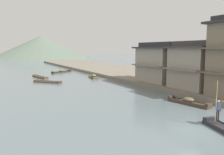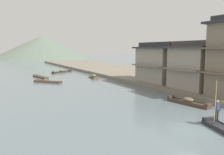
{
  "view_description": "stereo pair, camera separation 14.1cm",
  "coord_description": "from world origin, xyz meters",
  "px_view_note": "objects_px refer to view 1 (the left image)",
  "views": [
    {
      "loc": [
        -12.64,
        -10.39,
        5.78
      ],
      "look_at": [
        3.01,
        17.87,
        1.56
      ],
      "focal_mm": 35.28,
      "sensor_mm": 36.0,
      "label": 1
    },
    {
      "loc": [
        -12.52,
        -10.45,
        5.78
      ],
      "look_at": [
        3.01,
        17.87,
        1.56
      ],
      "focal_mm": 35.28,
      "sensor_mm": 36.0,
      "label": 2
    }
  ],
  "objects_px": {
    "boatman_person": "(218,108)",
    "house_waterfront_tall": "(159,63)",
    "boat_moored_far": "(62,72)",
    "house_waterfront_second": "(196,65)",
    "boat_midriver_drifting": "(188,102)",
    "boat_moored_nearest": "(94,77)",
    "boat_moored_second": "(48,82)",
    "boat_moored_third": "(40,77)"
  },
  "relations": [
    {
      "from": "boat_moored_third",
      "to": "house_waterfront_tall",
      "type": "distance_m",
      "value": 23.91
    },
    {
      "from": "boat_moored_far",
      "to": "house_waterfront_second",
      "type": "height_order",
      "value": "house_waterfront_second"
    },
    {
      "from": "boatman_person",
      "to": "house_waterfront_tall",
      "type": "relative_size",
      "value": 0.41
    },
    {
      "from": "boat_midriver_drifting",
      "to": "house_waterfront_tall",
      "type": "height_order",
      "value": "house_waterfront_tall"
    },
    {
      "from": "boat_moored_nearest",
      "to": "house_waterfront_second",
      "type": "bearing_deg",
      "value": -74.44
    },
    {
      "from": "boat_moored_nearest",
      "to": "boat_moored_far",
      "type": "height_order",
      "value": "boat_moored_nearest"
    },
    {
      "from": "boat_moored_second",
      "to": "boat_moored_far",
      "type": "bearing_deg",
      "value": 65.56
    },
    {
      "from": "boat_moored_nearest",
      "to": "boat_midriver_drifting",
      "type": "height_order",
      "value": "boat_moored_nearest"
    },
    {
      "from": "boatman_person",
      "to": "boat_moored_second",
      "type": "height_order",
      "value": "boatman_person"
    },
    {
      "from": "boatman_person",
      "to": "boat_moored_third",
      "type": "distance_m",
      "value": 35.66
    },
    {
      "from": "boat_moored_second",
      "to": "boat_midriver_drifting",
      "type": "relative_size",
      "value": 0.92
    },
    {
      "from": "boatman_person",
      "to": "house_waterfront_second",
      "type": "distance_m",
      "value": 13.24
    },
    {
      "from": "boat_moored_second",
      "to": "house_waterfront_second",
      "type": "relative_size",
      "value": 0.71
    },
    {
      "from": "boatman_person",
      "to": "house_waterfront_second",
      "type": "height_order",
      "value": "house_waterfront_second"
    },
    {
      "from": "boat_moored_third",
      "to": "house_waterfront_second",
      "type": "bearing_deg",
      "value": -60.05
    },
    {
      "from": "boat_moored_far",
      "to": "house_waterfront_tall",
      "type": "bearing_deg",
      "value": -73.22
    },
    {
      "from": "boat_moored_second",
      "to": "boat_moored_far",
      "type": "relative_size",
      "value": 0.81
    },
    {
      "from": "boatman_person",
      "to": "house_waterfront_second",
      "type": "relative_size",
      "value": 0.48
    },
    {
      "from": "boat_midriver_drifting",
      "to": "house_waterfront_second",
      "type": "distance_m",
      "value": 7.42
    },
    {
      "from": "boat_moored_second",
      "to": "boat_moored_far",
      "type": "xyz_separation_m",
      "value": [
        6.69,
        14.71,
        0.11
      ]
    },
    {
      "from": "boatman_person",
      "to": "house_waterfront_tall",
      "type": "bearing_deg",
      "value": 62.37
    },
    {
      "from": "boat_moored_third",
      "to": "boat_midriver_drifting",
      "type": "height_order",
      "value": "boat_midriver_drifting"
    },
    {
      "from": "boatman_person",
      "to": "boat_moored_second",
      "type": "relative_size",
      "value": 0.68
    },
    {
      "from": "boat_moored_third",
      "to": "boat_moored_far",
      "type": "relative_size",
      "value": 1.05
    },
    {
      "from": "boatman_person",
      "to": "boat_moored_far",
      "type": "bearing_deg",
      "value": 89.08
    },
    {
      "from": "boat_moored_far",
      "to": "boat_midriver_drifting",
      "type": "distance_m",
      "value": 37.08
    },
    {
      "from": "boat_moored_far",
      "to": "boat_moored_third",
      "type": "bearing_deg",
      "value": -130.7
    },
    {
      "from": "boatman_person",
      "to": "boat_moored_far",
      "type": "height_order",
      "value": "boatman_person"
    },
    {
      "from": "house_waterfront_second",
      "to": "boat_moored_nearest",
      "type": "bearing_deg",
      "value": 105.56
    },
    {
      "from": "boat_moored_nearest",
      "to": "boat_moored_second",
      "type": "relative_size",
      "value": 0.9
    },
    {
      "from": "boat_moored_third",
      "to": "boatman_person",
      "type": "bearing_deg",
      "value": -80.5
    },
    {
      "from": "boat_moored_third",
      "to": "house_waterfront_tall",
      "type": "height_order",
      "value": "house_waterfront_tall"
    },
    {
      "from": "boatman_person",
      "to": "boat_moored_nearest",
      "type": "height_order",
      "value": "boatman_person"
    },
    {
      "from": "house_waterfront_second",
      "to": "house_waterfront_tall",
      "type": "xyz_separation_m",
      "value": [
        -0.19,
        6.82,
        -0.01
      ]
    },
    {
      "from": "boat_moored_far",
      "to": "house_waterfront_second",
      "type": "distance_m",
      "value": 34.29
    },
    {
      "from": "boat_moored_far",
      "to": "boat_moored_second",
      "type": "bearing_deg",
      "value": -114.44
    },
    {
      "from": "boat_moored_nearest",
      "to": "house_waterfront_tall",
      "type": "distance_m",
      "value": 14.51
    },
    {
      "from": "boat_moored_far",
      "to": "house_waterfront_tall",
      "type": "height_order",
      "value": "house_waterfront_tall"
    },
    {
      "from": "boat_moored_third",
      "to": "house_waterfront_tall",
      "type": "bearing_deg",
      "value": -52.18
    },
    {
      "from": "boatman_person",
      "to": "boat_moored_second",
      "type": "distance_m",
      "value": 28.73
    },
    {
      "from": "boatman_person",
      "to": "house_waterfront_tall",
      "type": "xyz_separation_m",
      "value": [
        8.62,
        16.46,
        2.15
      ]
    },
    {
      "from": "boat_moored_second",
      "to": "boat_moored_third",
      "type": "xyz_separation_m",
      "value": [
        0.12,
        7.08,
        0.02
      ]
    }
  ]
}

